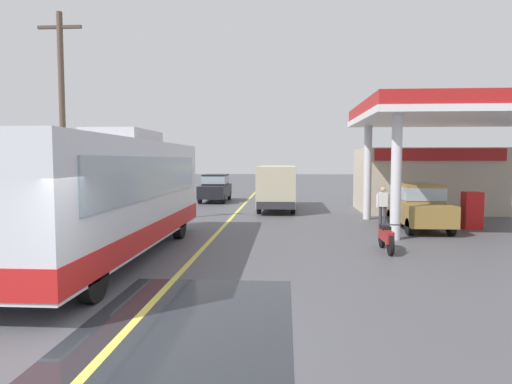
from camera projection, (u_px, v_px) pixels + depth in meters
name	position (u px, v px, depth m)	size (l,w,h in m)	color
ground	(242.00, 206.00, 26.72)	(120.00, 120.00, 0.00)	#4C4C51
lane_divider_stripe	(232.00, 217.00, 21.74)	(0.16, 50.00, 0.01)	#D8CC4C
wet_puddle_patch	(189.00, 322.00, 7.67)	(3.56, 5.44, 0.01)	#26282D
coach_bus_main	(112.00, 198.00, 12.59)	(2.60, 11.04, 3.69)	silver
gas_station_roadside	(438.00, 163.00, 22.07)	(9.10, 11.95, 5.10)	#B21E1E
car_at_pump	(418.00, 204.00, 18.02)	(1.70, 4.20, 1.82)	olive
minibus_opposing_lane	(277.00, 183.00, 24.96)	(2.04, 6.13, 2.44)	#BFB799
motorcycle_parked_forecourt	(386.00, 237.00, 13.61)	(0.55, 1.80, 0.92)	black
pedestrian_near_pump	(383.00, 204.00, 18.83)	(0.55, 0.22, 1.66)	#33333F
car_trailing_behind_bus	(215.00, 186.00, 29.86)	(1.70, 4.20, 1.82)	black
utility_pole_roadside	(62.00, 117.00, 18.17)	(1.80, 0.24, 8.72)	brown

